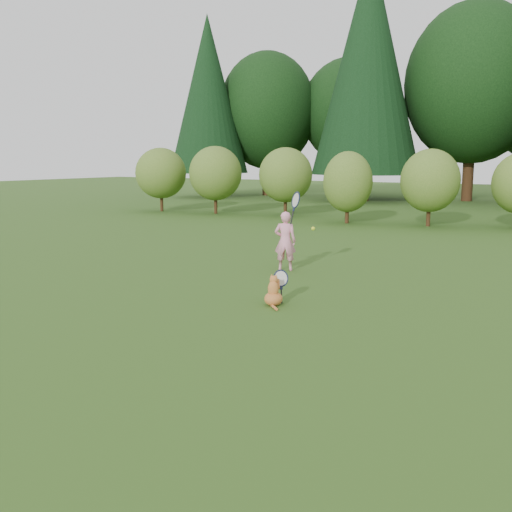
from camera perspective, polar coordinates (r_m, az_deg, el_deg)
The scene contains 6 objects.
ground at distance 9.34m, azimuth -3.55°, elevation -4.84°, with size 100.00×100.00×0.00m, color #2E4B15.
shrub_row at distance 21.14m, azimuth 16.58°, elevation 6.73°, with size 28.00×3.00×2.80m, color #456C21, non-canonical shape.
woodland_backdrop at distance 31.35m, azimuth 21.80°, elevation 18.49°, with size 48.00×10.00×15.00m, color black, non-canonical shape.
child at distance 12.04m, azimuth 2.97°, elevation 1.64°, with size 0.76×0.54×1.88m.
cat at distance 9.24m, azimuth 1.80°, elevation -3.34°, with size 0.47×0.78×0.67m.
tennis_ball at distance 9.17m, azimuth 5.73°, elevation 2.75°, with size 0.06×0.06×0.06m.
Camera 1 is at (5.06, -7.50, 2.34)m, focal length 40.00 mm.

